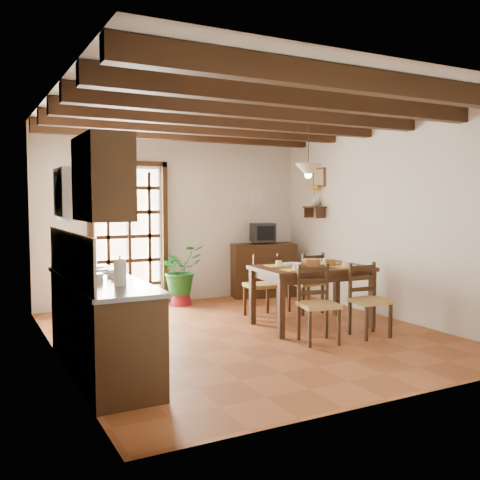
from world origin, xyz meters
TOP-DOWN VIEW (x-y plane):
  - ground_plane at (0.00, 0.00)m, footprint 5.00×5.00m
  - room_shell at (0.00, 0.00)m, footprint 4.52×5.02m
  - ceiling_beams at (0.00, 0.00)m, footprint 4.50×4.34m
  - french_door at (-0.80, 2.45)m, footprint 1.26×0.11m
  - kitchen_counter at (-1.96, -0.60)m, footprint 0.64×2.25m
  - upper_cabinet at (-2.08, -1.30)m, footprint 0.35×0.80m
  - range_hood at (-2.05, -0.05)m, footprint 0.38×0.60m
  - counter_items at (-1.95, -0.51)m, footprint 0.50×1.43m
  - dining_table at (0.96, 0.00)m, footprint 1.53×1.04m
  - chair_near_left at (0.55, -0.72)m, footprint 0.49×0.48m
  - chair_near_right at (1.28, -0.77)m, footprint 0.44×0.42m
  - chair_far_left at (0.65, 0.78)m, footprint 0.46×0.44m
  - chair_far_right at (1.38, 0.73)m, footprint 0.43×0.42m
  - table_setting at (0.96, 0.00)m, footprint 1.07×0.71m
  - table_bowl at (0.70, 0.08)m, footprint 0.24×0.24m
  - sideboard at (1.50, 2.23)m, footprint 1.17×0.72m
  - crt_tv at (1.50, 2.22)m, footprint 0.44×0.42m
  - fuse_box at (1.50, 2.48)m, footprint 0.25×0.03m
  - plant_pot at (-0.05, 2.15)m, footprint 0.34×0.34m
  - potted_plant at (-0.05, 2.15)m, footprint 2.18×2.00m
  - wall_shelf at (2.14, 1.60)m, footprint 0.20×0.42m
  - shelf_vase at (2.14, 1.60)m, footprint 0.15×0.15m
  - shelf_flowers at (2.14, 1.60)m, footprint 0.14×0.14m
  - framed_picture at (2.22, 1.60)m, footprint 0.03×0.32m
  - pendant_lamp at (0.96, 0.10)m, footprint 0.36×0.36m

SIDE VIEW (x-z plane):
  - ground_plane at x=0.00m, z-range 0.00..0.00m
  - plant_pot at x=-0.05m, z-range 0.00..0.22m
  - chair_near_right at x=1.28m, z-range -0.17..0.73m
  - chair_far_right at x=1.38m, z-range -0.17..0.73m
  - chair_near_left at x=0.55m, z-range -0.17..0.74m
  - chair_far_left at x=0.65m, z-range -0.17..0.75m
  - sideboard at x=1.50m, z-range 0.00..0.92m
  - kitchen_counter at x=-1.96m, z-range -0.22..1.16m
  - potted_plant at x=-0.05m, z-range -0.44..1.58m
  - dining_table at x=0.96m, z-range 0.30..1.09m
  - table_bowl at x=0.70m, z-range 0.80..0.85m
  - table_setting at x=0.96m, z-range 0.82..0.92m
  - counter_items at x=-1.95m, z-range 0.83..1.08m
  - crt_tv at x=1.50m, z-range 0.95..1.27m
  - french_door at x=-0.80m, z-range 0.02..2.34m
  - wall_shelf at x=2.14m, z-range 1.41..1.61m
  - shelf_vase at x=2.14m, z-range 1.57..1.73m
  - range_hood at x=-2.05m, z-range 1.46..2.00m
  - fuse_box at x=1.50m, z-range 1.59..1.91m
  - room_shell at x=0.00m, z-range 0.41..3.22m
  - upper_cabinet at x=-2.08m, z-range 1.50..2.20m
  - shelf_flowers at x=2.14m, z-range 1.68..2.04m
  - framed_picture at x=2.22m, z-range 1.89..2.21m
  - pendant_lamp at x=0.96m, z-range 1.66..2.50m
  - ceiling_beams at x=0.00m, z-range 2.59..2.79m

